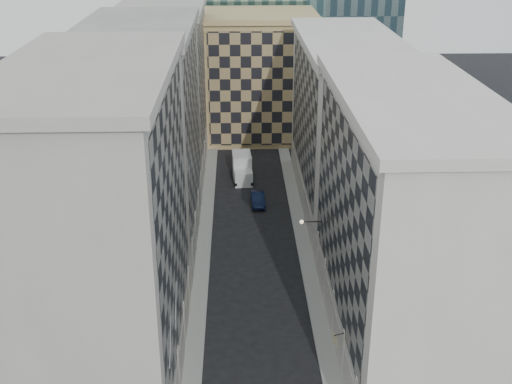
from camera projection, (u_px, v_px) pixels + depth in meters
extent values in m
cube|color=gray|center=(203.00, 251.00, 66.36)|extent=(1.50, 100.00, 0.15)
cube|color=gray|center=(304.00, 249.00, 66.67)|extent=(1.50, 100.00, 0.15)
cube|color=#A19C91|center=(103.00, 239.00, 44.22)|extent=(10.00, 22.00, 23.00)
cube|color=gray|center=(172.00, 219.00, 43.76)|extent=(0.25, 19.36, 18.00)
cube|color=#A19C91|center=(179.00, 355.00, 48.32)|extent=(0.45, 21.12, 3.20)
cube|color=#A19C91|center=(84.00, 69.00, 39.48)|extent=(10.80, 22.80, 0.70)
cylinder|color=#A19C91|center=(174.00, 372.00, 45.56)|extent=(0.90, 0.90, 4.40)
cylinder|color=#A19C91|center=(180.00, 327.00, 50.60)|extent=(0.90, 0.90, 4.40)
cylinder|color=#A19C91|center=(185.00, 289.00, 55.63)|extent=(0.90, 0.90, 4.40)
cube|color=gray|center=(144.00, 142.00, 64.57)|extent=(10.00, 22.00, 22.00)
cube|color=gray|center=(192.00, 127.00, 64.11)|extent=(0.25, 19.36, 17.00)
cube|color=gray|center=(195.00, 225.00, 68.47)|extent=(0.45, 21.12, 3.20)
cube|color=gray|center=(136.00, 27.00, 60.03)|extent=(10.80, 22.80, 0.70)
cylinder|color=gray|center=(189.00, 258.00, 60.67)|extent=(0.90, 0.90, 4.40)
cylinder|color=gray|center=(192.00, 231.00, 65.71)|extent=(0.90, 0.90, 4.40)
cylinder|color=gray|center=(195.00, 209.00, 70.75)|extent=(0.90, 0.90, 4.40)
cylinder|color=gray|center=(198.00, 189.00, 75.79)|extent=(0.90, 0.90, 4.40)
cube|color=#A19C91|center=(166.00, 91.00, 84.93)|extent=(10.00, 22.00, 21.00)
cube|color=gray|center=(202.00, 80.00, 84.47)|extent=(0.25, 19.36, 16.00)
cube|color=#A19C91|center=(204.00, 154.00, 88.63)|extent=(0.45, 21.12, 3.20)
cube|color=#A19C91|center=(161.00, 7.00, 80.58)|extent=(10.80, 22.80, 0.70)
cylinder|color=#A19C91|center=(200.00, 172.00, 80.82)|extent=(0.90, 0.90, 4.40)
cylinder|color=#A19C91|center=(202.00, 157.00, 85.86)|extent=(0.90, 0.90, 4.40)
cylinder|color=#A19C91|center=(204.00, 143.00, 90.90)|extent=(0.90, 0.90, 4.40)
cylinder|color=#A19C91|center=(205.00, 131.00, 95.94)|extent=(0.90, 0.90, 4.40)
cube|color=beige|center=(403.00, 228.00, 49.13)|extent=(10.00, 26.00, 20.00)
cube|color=gray|center=(341.00, 211.00, 48.38)|extent=(0.25, 22.88, 15.00)
cube|color=beige|center=(335.00, 321.00, 52.35)|extent=(0.45, 24.96, 3.20)
cube|color=beige|center=(416.00, 96.00, 44.99)|extent=(10.80, 26.80, 0.70)
cylinder|color=beige|center=(348.00, 355.00, 47.35)|extent=(0.90, 0.90, 4.40)
cylinder|color=beige|center=(337.00, 314.00, 52.11)|extent=(0.90, 0.90, 4.40)
cylinder|color=beige|center=(329.00, 281.00, 56.87)|extent=(0.90, 0.90, 4.40)
cylinder|color=beige|center=(321.00, 252.00, 61.64)|extent=(0.90, 0.90, 4.40)
cube|color=beige|center=(346.00, 127.00, 74.06)|extent=(10.00, 28.00, 19.00)
cube|color=gray|center=(304.00, 114.00, 73.32)|extent=(0.25, 24.64, 14.00)
cube|color=beige|center=(303.00, 190.00, 77.08)|extent=(0.45, 26.88, 3.20)
cube|color=beige|center=(351.00, 40.00, 70.12)|extent=(10.80, 28.80, 0.70)
cube|color=tan|center=(260.00, 78.00, 97.81)|extent=(16.00, 14.00, 18.00)
cube|color=tan|center=(262.00, 90.00, 91.31)|extent=(15.20, 0.25, 16.50)
cube|color=tan|center=(260.00, 15.00, 94.05)|extent=(16.80, 14.80, 0.80)
cube|color=#2C2722|center=(245.00, 30.00, 108.58)|extent=(6.00, 6.00, 28.00)
cylinder|color=gray|center=(170.00, 342.00, 39.36)|extent=(0.10, 2.33, 2.33)
cylinder|color=gray|center=(176.00, 305.00, 43.02)|extent=(0.10, 2.33, 2.33)
cylinder|color=black|center=(311.00, 222.00, 58.72)|extent=(1.80, 0.08, 0.08)
sphere|color=#FFE5B2|center=(302.00, 222.00, 58.69)|extent=(0.36, 0.36, 0.36)
cube|color=white|center=(243.00, 178.00, 82.38)|extent=(2.43, 2.62, 1.87)
cube|color=white|center=(242.00, 165.00, 84.58)|extent=(2.60, 3.87, 3.23)
cylinder|color=black|center=(236.00, 184.00, 81.73)|extent=(0.36, 0.95, 0.94)
cylinder|color=black|center=(252.00, 183.00, 81.89)|extent=(0.36, 0.95, 0.94)
cylinder|color=black|center=(234.00, 170.00, 86.10)|extent=(0.36, 0.95, 0.94)
cylinder|color=black|center=(249.00, 169.00, 86.26)|extent=(0.36, 0.95, 0.94)
imported|color=#0F1A3A|center=(258.00, 199.00, 76.73)|extent=(1.69, 4.48, 1.46)
cylinder|color=black|center=(340.00, 334.00, 46.27)|extent=(0.87, 0.35, 0.06)
cube|color=beige|center=(335.00, 339.00, 46.44)|extent=(0.32, 0.77, 0.79)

